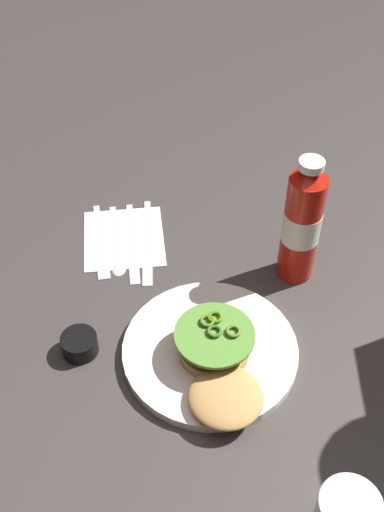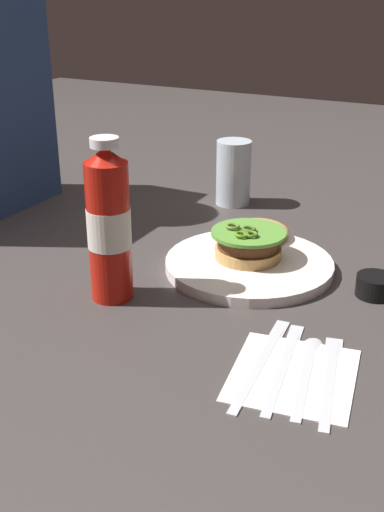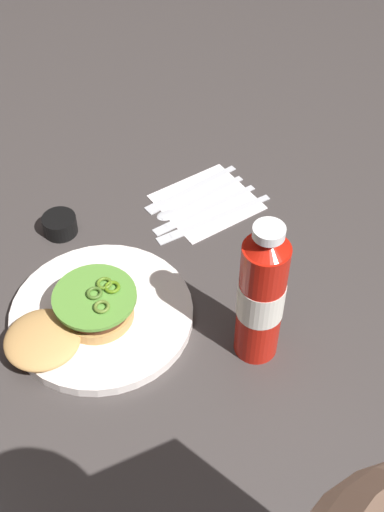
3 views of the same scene
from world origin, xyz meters
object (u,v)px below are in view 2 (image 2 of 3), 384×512
at_px(ketchup_bottle, 109,225).
at_px(butter_knife, 264,354).
at_px(spoon_utensil, 308,361).
at_px(dinner_plate, 249,265).
at_px(steak_knife, 285,358).
at_px(napkin, 293,374).
at_px(burger_sandwich, 252,239).
at_px(fork_utensil, 331,370).
at_px(condiment_cup, 375,286).
at_px(water_glass, 233,173).

bearing_deg(ketchup_bottle, butter_knife, -101.53).
relative_size(spoon_utensil, butter_knife, 0.82).
relative_size(dinner_plate, butter_knife, 1.22).
relative_size(ketchup_bottle, steak_knife, 1.15).
bearing_deg(dinner_plate, napkin, -147.52).
distance_m(burger_sandwich, butter_knife, 0.30).
height_order(napkin, fork_utensil, fork_utensil).
height_order(dinner_plate, spoon_utensil, dinner_plate).
xyz_separation_m(condiment_cup, spoon_utensil, (-0.22, 0.03, -0.01)).
height_order(burger_sandwich, ketchup_bottle, ketchup_bottle).
bearing_deg(ketchup_bottle, steak_knife, -99.88).
relative_size(fork_utensil, butter_knife, 0.88).
relative_size(ketchup_bottle, fork_utensil, 1.23).
relative_size(water_glass, butter_knife, 0.59).
height_order(steak_knife, butter_knife, same).
distance_m(water_glass, napkin, 0.63).
distance_m(spoon_utensil, butter_knife, 0.06).
relative_size(water_glass, steak_knife, 0.63).
bearing_deg(condiment_cup, napkin, 170.99).
xyz_separation_m(steak_knife, butter_knife, (-0.00, 0.03, 0.00)).
bearing_deg(water_glass, burger_sandwich, -150.08).
height_order(ketchup_bottle, steak_knife, ketchup_bottle).
bearing_deg(napkin, dinner_plate, 32.48).
relative_size(condiment_cup, fork_utensil, 0.29).
bearing_deg(condiment_cup, fork_utensil, 179.71).
height_order(dinner_plate, burger_sandwich, burger_sandwich).
bearing_deg(butter_knife, water_glass, 27.50).
bearing_deg(dinner_plate, steak_knife, -148.08).
height_order(water_glass, condiment_cup, water_glass).
bearing_deg(burger_sandwich, condiment_cup, -100.68).
height_order(burger_sandwich, fork_utensil, burger_sandwich).
distance_m(water_glass, butter_knife, 0.59).
bearing_deg(condiment_cup, burger_sandwich, 79.32).
bearing_deg(ketchup_bottle, condiment_cup, -62.59).
bearing_deg(fork_utensil, condiment_cup, -0.29).
bearing_deg(spoon_utensil, fork_utensil, -99.81).
bearing_deg(ketchup_bottle, napkin, -103.60).
relative_size(burger_sandwich, condiment_cup, 3.54).
bearing_deg(burger_sandwich, napkin, -149.40).
bearing_deg(condiment_cup, dinner_plate, 89.86).
relative_size(dinner_plate, napkin, 1.71).
distance_m(water_glass, spoon_utensil, 0.61).
bearing_deg(fork_utensil, burger_sandwich, 38.37).
height_order(burger_sandwich, steak_knife, burger_sandwich).
relative_size(ketchup_bottle, napkin, 1.51).
xyz_separation_m(condiment_cup, napkin, (-0.25, 0.04, -0.01)).
bearing_deg(butter_knife, dinner_plate, 26.53).
xyz_separation_m(fork_utensil, spoon_utensil, (0.01, 0.03, 0.00)).
xyz_separation_m(ketchup_bottle, butter_knife, (-0.05, -0.26, -0.11)).
xyz_separation_m(water_glass, fork_utensil, (-0.52, -0.36, -0.06)).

